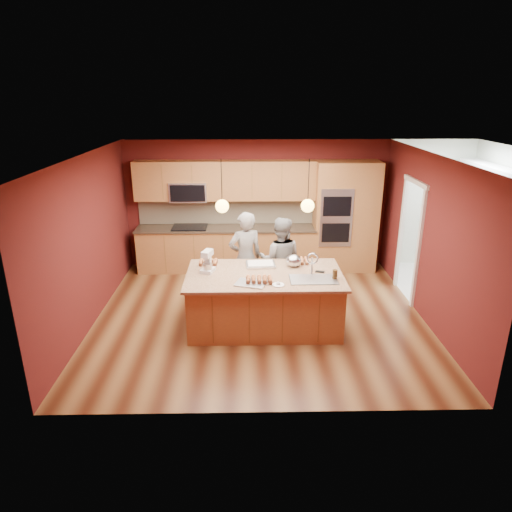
{
  "coord_description": "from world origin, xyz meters",
  "views": [
    {
      "loc": [
        -0.2,
        -6.99,
        3.6
      ],
      "look_at": [
        -0.06,
        -0.1,
        1.12
      ],
      "focal_mm": 32.0,
      "sensor_mm": 36.0,
      "label": 1
    }
  ],
  "objects_px": {
    "person_left": "(245,258)",
    "person_right": "(280,260)",
    "stand_mixer": "(208,263)",
    "mixing_bowl": "(294,261)",
    "island": "(265,299)"
  },
  "relations": [
    {
      "from": "person_right",
      "to": "stand_mixer",
      "type": "relative_size",
      "value": 4.46
    },
    {
      "from": "person_left",
      "to": "mixing_bowl",
      "type": "xyz_separation_m",
      "value": [
        0.79,
        -0.62,
        0.17
      ]
    },
    {
      "from": "person_right",
      "to": "mixing_bowl",
      "type": "distance_m",
      "value": 0.68
    },
    {
      "from": "island",
      "to": "mixing_bowl",
      "type": "relative_size",
      "value": 9.84
    },
    {
      "from": "island",
      "to": "person_right",
      "type": "bearing_deg",
      "value": 72.37
    },
    {
      "from": "stand_mixer",
      "to": "mixing_bowl",
      "type": "bearing_deg",
      "value": 25.91
    },
    {
      "from": "stand_mixer",
      "to": "mixing_bowl",
      "type": "distance_m",
      "value": 1.4
    },
    {
      "from": "island",
      "to": "person_left",
      "type": "distance_m",
      "value": 1.06
    },
    {
      "from": "person_right",
      "to": "mixing_bowl",
      "type": "xyz_separation_m",
      "value": [
        0.17,
        -0.62,
        0.22
      ]
    },
    {
      "from": "person_right",
      "to": "stand_mixer",
      "type": "xyz_separation_m",
      "value": [
        -1.22,
        -0.82,
        0.27
      ]
    },
    {
      "from": "person_right",
      "to": "person_left",
      "type": "bearing_deg",
      "value": 7.68
    },
    {
      "from": "stand_mixer",
      "to": "mixing_bowl",
      "type": "height_order",
      "value": "stand_mixer"
    },
    {
      "from": "person_left",
      "to": "person_right",
      "type": "height_order",
      "value": "person_left"
    },
    {
      "from": "person_left",
      "to": "stand_mixer",
      "type": "distance_m",
      "value": 1.04
    },
    {
      "from": "person_left",
      "to": "stand_mixer",
      "type": "bearing_deg",
      "value": 35.87
    }
  ]
}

